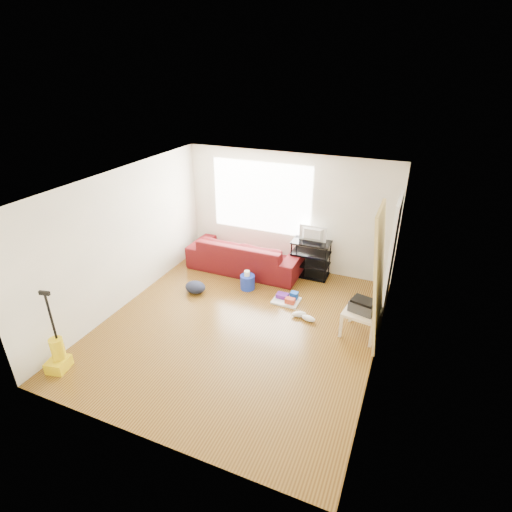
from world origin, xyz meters
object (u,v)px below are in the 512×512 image
at_px(vacuum, 58,355).
at_px(cleaning_tray, 287,299).
at_px(side_table, 362,314).
at_px(backpack, 196,292).
at_px(sofa, 245,269).
at_px(tv_stand, 310,259).
at_px(bucket, 248,288).

bearing_deg(vacuum, cleaning_tray, 38.00).
relative_size(side_table, backpack, 1.50).
distance_m(sofa, tv_stand, 1.46).
relative_size(tv_stand, bucket, 2.71).
distance_m(bucket, vacuum, 3.59).
distance_m(side_table, cleaning_tray, 1.54).
bearing_deg(tv_stand, side_table, -50.98).
xyz_separation_m(sofa, bucket, (0.38, -0.73, 0.00)).
xyz_separation_m(tv_stand, vacuum, (-2.62, -4.19, -0.16)).
bearing_deg(backpack, sofa, 69.74).
xyz_separation_m(backpack, vacuum, (-0.74, -2.66, 0.24)).
height_order(sofa, bucket, sofa).
bearing_deg(vacuum, bucket, 50.63).
distance_m(sofa, side_table, 3.04).
bearing_deg(side_table, cleaning_tray, 161.91).
bearing_deg(sofa, backpack, 67.93).
height_order(side_table, backpack, side_table).
bearing_deg(cleaning_tray, vacuum, -129.58).
bearing_deg(bucket, vacuum, -116.95).
relative_size(sofa, tv_stand, 3.08).
distance_m(backpack, vacuum, 2.77).
xyz_separation_m(bucket, vacuum, (-1.62, -3.19, 0.24)).
relative_size(backpack, vacuum, 0.32).
bearing_deg(cleaning_tray, side_table, -18.09).
distance_m(tv_stand, side_table, 2.09).
height_order(bucket, backpack, bucket).
bearing_deg(tv_stand, cleaning_tray, -95.67).
bearing_deg(cleaning_tray, bucket, 170.26).
relative_size(bucket, backpack, 0.70).
bearing_deg(bucket, cleaning_tray, -9.74).
xyz_separation_m(side_table, cleaning_tray, (-1.44, 0.47, -0.32)).
height_order(tv_stand, backpack, tv_stand).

